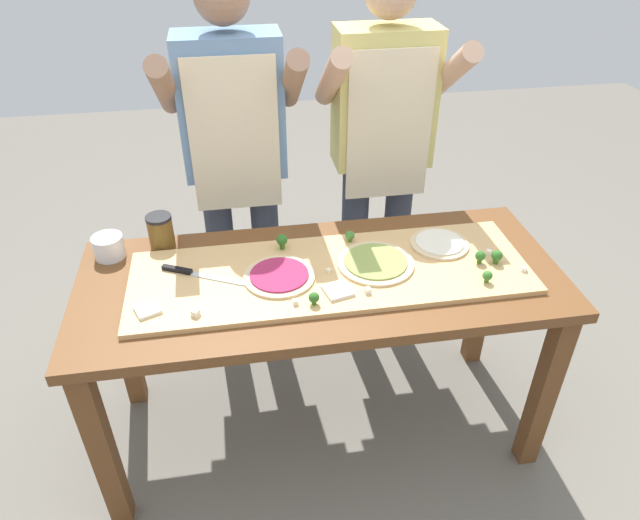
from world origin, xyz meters
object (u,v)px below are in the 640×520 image
broccoli_floret_front_left (497,256)px  cheese_crumble_a (524,269)px  prep_table (321,301)px  broccoli_floret_back_mid (487,276)px  pizza_whole_white_garlic (439,243)px  broccoli_floret_front_right (350,236)px  sauce_jar (161,231)px  cheese_crumble_f (329,271)px  cheese_crumble_b (368,291)px  flour_cup (109,248)px  chefs_knife (192,273)px  cheese_crumble_d (489,253)px  cook_right (382,140)px  pizza_slice_center (338,291)px  broccoli_floret_back_right (314,298)px  broccoli_floret_center_left (480,256)px  pizza_slice_far_right (148,310)px  broccoli_floret_center_right (282,240)px  pizza_whole_beet_magenta (279,276)px  pizza_whole_pesto_green (376,263)px  cook_left (235,150)px  cheese_crumble_c (195,313)px  cheese_crumble_e (295,302)px

broccoli_floret_front_left → cheese_crumble_a: size_ratio=3.30×
prep_table → broccoli_floret_back_mid: broccoli_floret_back_mid is taller
pizza_whole_white_garlic → cheese_crumble_a: bearing=-41.4°
broccoli_floret_front_right → sauce_jar: sauce_jar is taller
prep_table → cheese_crumble_f: bearing=-32.8°
broccoli_floret_front_right → cheese_crumble_b: bearing=-91.1°
pizza_whole_white_garlic → flour_cup: bearing=172.9°
chefs_knife → cheese_crumble_d: 1.04m
cheese_crumble_b → cook_right: bearing=73.0°
pizza_whole_white_garlic → broccoli_floret_front_right: (-0.32, 0.08, 0.02)m
prep_table → broccoli_floret_front_right: broccoli_floret_front_right is taller
broccoli_floret_back_mid → cheese_crumble_b: size_ratio=2.29×
cheese_crumble_a → cheese_crumble_f: (-0.66, 0.10, -0.00)m
pizza_slice_center → sauce_jar: sauce_jar is taller
broccoli_floret_front_left → broccoli_floret_back_right: (-0.66, -0.12, -0.01)m
cheese_crumble_d → prep_table: bearing=179.7°
broccoli_floret_back_mid → sauce_jar: sauce_jar is taller
cheese_crumble_f → broccoli_floret_center_left: bearing=-3.2°
pizza_slice_far_right → flour_cup: (-0.16, 0.36, 0.01)m
broccoli_floret_back_mid → broccoli_floret_center_right: (-0.65, 0.31, 0.01)m
pizza_whole_beet_magenta → prep_table: bearing=6.5°
broccoli_floret_front_right → broccoli_floret_back_mid: size_ratio=0.97×
pizza_whole_pesto_green → cook_left: (-0.44, 0.60, 0.19)m
pizza_whole_white_garlic → sauce_jar: sauce_jar is taller
broccoli_floret_center_left → flour_cup: size_ratio=0.44×
prep_table → pizza_slice_center: (0.03, -0.13, 0.14)m
broccoli_floret_back_right → broccoli_floret_front_right: (0.19, 0.34, -0.00)m
prep_table → broccoli_floret_center_left: bearing=-4.6°
broccoli_floret_back_mid → cheese_crumble_d: broccoli_floret_back_mid is taller
broccoli_floret_back_mid → sauce_jar: 1.16m
broccoli_floret_front_right → cheese_crumble_c: size_ratio=1.96×
cheese_crumble_c → cheese_crumble_b: bearing=2.6°
cheese_crumble_a → pizza_whole_beet_magenta: bearing=173.2°
broccoli_floret_back_right → cheese_crumble_c: 0.37m
cheese_crumble_a → cheese_crumble_b: cheese_crumble_b is taller
pizza_whole_white_garlic → pizza_slice_center: size_ratio=2.47×
pizza_whole_pesto_green → broccoli_floret_center_right: bearing=154.0°
pizza_whole_white_garlic → cheese_crumble_a: 0.31m
cheese_crumble_b → flour_cup: size_ratio=0.18×
broccoli_floret_front_left → cheese_crumble_c: 1.03m
cheese_crumble_e → broccoli_floret_front_right: bearing=53.6°
broccoli_floret_center_left → flour_cup: 1.31m
chefs_knife → pizza_slice_center: 0.50m
sauce_jar → broccoli_floret_center_left: bearing=-16.1°
pizza_whole_beet_magenta → cheese_crumble_f: pizza_whole_beet_magenta is taller
broccoli_floret_front_left → broccoli_floret_back_mid: broccoli_floret_front_left is taller
pizza_slice_center → flour_cup: (-0.76, 0.36, 0.01)m
prep_table → pizza_slice_far_right: 0.60m
cheese_crumble_b → cheese_crumble_c: size_ratio=0.88×
cook_left → cheese_crumble_e: bearing=-79.7°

